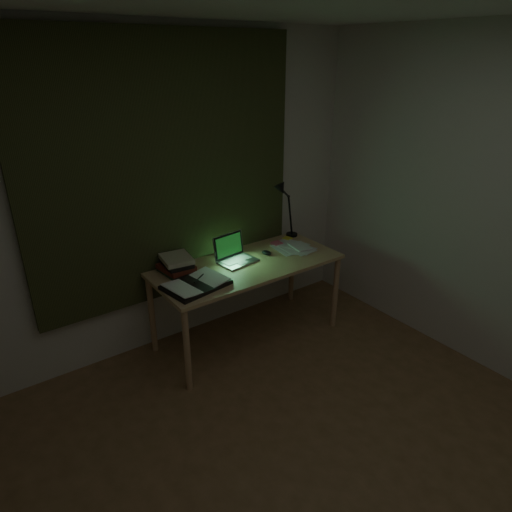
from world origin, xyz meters
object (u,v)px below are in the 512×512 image
at_px(desk, 248,302).
at_px(loose_papers, 295,247).
at_px(open_textbook, 196,284).
at_px(desk_lamp, 293,206).
at_px(laptop, 238,250).
at_px(book_stack, 176,264).

xyz_separation_m(desk, loose_papers, (0.52, 0.02, 0.36)).
distance_m(open_textbook, loose_papers, 1.06).
bearing_deg(open_textbook, desk, 1.64).
bearing_deg(desk_lamp, open_textbook, -163.63).
bearing_deg(desk_lamp, loose_papers, -125.98).
relative_size(open_textbook, loose_papers, 1.34).
bearing_deg(open_textbook, desk_lamp, 7.54).
bearing_deg(loose_papers, desk_lamp, 54.62).
bearing_deg(open_textbook, loose_papers, -2.78).
xyz_separation_m(laptop, book_stack, (-0.49, 0.12, -0.04)).
distance_m(desk, loose_papers, 0.63).
distance_m(open_textbook, book_stack, 0.30).
bearing_deg(loose_papers, laptop, 174.90).
height_order(desk, desk_lamp, desk_lamp).
relative_size(desk, loose_papers, 4.64).
bearing_deg(loose_papers, open_textbook, -173.35).
height_order(open_textbook, desk_lamp, desk_lamp).
relative_size(book_stack, desk_lamp, 0.45).
distance_m(desk, laptop, 0.47).
height_order(desk, book_stack, book_stack).
distance_m(desk, desk_lamp, 0.99).
bearing_deg(desk_lamp, desk, -159.36).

